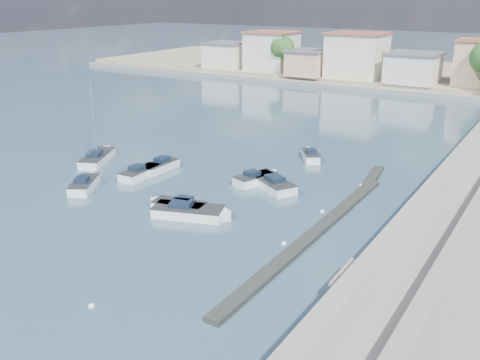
# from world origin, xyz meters

# --- Properties ---
(ground) EXTENTS (400.00, 400.00, 0.00)m
(ground) POSITION_xyz_m (0.00, 40.00, 0.00)
(ground) COLOR #315163
(ground) RESTS_ON ground
(breakwater) EXTENTS (2.00, 31.02, 0.35)m
(breakwater) POSITION_xyz_m (6.90, 12.69, 0.17)
(breakwater) COLOR black
(breakwater) RESTS_ON ground
(far_shore_land) EXTENTS (160.00, 40.00, 1.40)m
(far_shore_land) POSITION_xyz_m (0.00, 92.00, 0.70)
(far_shore_land) COLOR gray
(far_shore_land) RESTS_ON ground
(far_shore_quay) EXTENTS (160.00, 2.50, 0.80)m
(far_shore_quay) POSITION_xyz_m (0.00, 71.00, 0.40)
(far_shore_quay) COLOR slate
(far_shore_quay) RESTS_ON ground
(motorboat_a) EXTENTS (3.71, 4.62, 1.48)m
(motorboat_a) POSITION_xyz_m (-14.67, 8.24, 0.38)
(motorboat_a) COLOR white
(motorboat_a) RESTS_ON ground
(motorboat_b) EXTENTS (2.98, 4.78, 1.48)m
(motorboat_b) POSITION_xyz_m (-2.30, 17.84, 0.38)
(motorboat_b) COLOR white
(motorboat_b) RESTS_ON ground
(motorboat_c) EXTENTS (5.84, 4.61, 1.48)m
(motorboat_c) POSITION_xyz_m (-0.78, 17.44, 0.38)
(motorboat_c) COLOR white
(motorboat_c) RESTS_ON ground
(motorboat_d) EXTENTS (4.93, 2.52, 1.48)m
(motorboat_d) POSITION_xyz_m (-4.34, 8.45, 0.38)
(motorboat_d) COLOR white
(motorboat_d) RESTS_ON ground
(motorboat_e) EXTENTS (1.96, 5.05, 1.48)m
(motorboat_e) POSITION_xyz_m (-12.59, 13.50, 0.38)
(motorboat_e) COLOR white
(motorboat_e) RESTS_ON ground
(motorboat_f) EXTENTS (3.26, 3.91, 1.48)m
(motorboat_f) POSITION_xyz_m (-1.28, 27.20, 0.38)
(motorboat_f) COLOR white
(motorboat_f) RESTS_ON ground
(motorboat_g) EXTENTS (1.76, 5.04, 1.48)m
(motorboat_g) POSITION_xyz_m (-12.34, 15.51, 0.38)
(motorboat_g) COLOR white
(motorboat_g) RESTS_ON ground
(motorboat_h) EXTENTS (6.23, 3.87, 1.48)m
(motorboat_h) POSITION_xyz_m (-2.54, 8.12, 0.38)
(motorboat_h) COLOR white
(motorboat_h) RESTS_ON ground
(sailboat) EXTENTS (4.46, 6.32, 9.00)m
(sailboat) POSITION_xyz_m (-19.85, 14.83, 0.41)
(sailboat) COLOR white
(sailboat) RESTS_ON ground
(mooring_buoys) EXTENTS (13.13, 39.32, 0.38)m
(mooring_buoys) POSITION_xyz_m (4.77, 16.48, 0.05)
(mooring_buoys) COLOR white
(mooring_buoys) RESTS_ON ground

